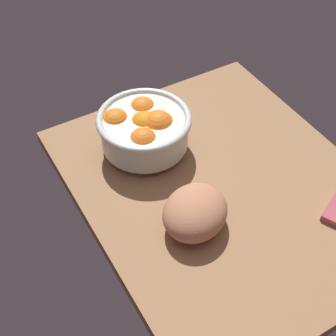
# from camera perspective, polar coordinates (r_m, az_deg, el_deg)

# --- Properties ---
(ground_plane) EXTENTS (0.73, 0.59, 0.03)m
(ground_plane) POSITION_cam_1_polar(r_m,az_deg,el_deg) (1.10, 6.37, -2.47)
(ground_plane) COLOR #986D48
(fruit_bowl) EXTENTS (0.21, 0.21, 0.11)m
(fruit_bowl) POSITION_cam_1_polar(r_m,az_deg,el_deg) (1.12, -2.84, 4.61)
(fruit_bowl) COLOR silver
(fruit_bowl) RESTS_ON ground
(bread_loaf) EXTENTS (0.18, 0.19, 0.08)m
(bread_loaf) POSITION_cam_1_polar(r_m,az_deg,el_deg) (0.98, 3.14, -5.15)
(bread_loaf) COLOR #B97A56
(bread_loaf) RESTS_ON ground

